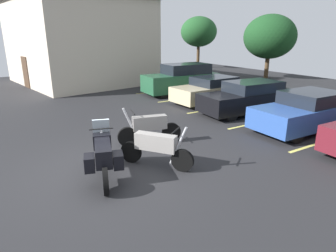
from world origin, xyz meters
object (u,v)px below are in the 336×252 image
(motorcycle_third, at_px, (149,127))
(car_blue, at_px, (307,112))
(motorcycle_touring, at_px, (103,154))
(car_champagne, at_px, (212,90))
(car_green, at_px, (182,79))
(car_black, at_px, (250,97))
(motorcycle_second, at_px, (156,147))

(motorcycle_third, relative_size, car_blue, 0.48)
(motorcycle_touring, bearing_deg, motorcycle_third, 125.28)
(motorcycle_third, distance_m, car_champagne, 6.91)
(car_champagne, height_order, car_blue, car_blue)
(motorcycle_touring, height_order, car_green, car_green)
(car_green, relative_size, car_black, 0.95)
(car_green, bearing_deg, car_blue, -0.23)
(car_green, relative_size, car_champagne, 1.07)
(motorcycle_second, relative_size, motorcycle_third, 0.85)
(car_champagne, xyz_separation_m, car_blue, (5.56, 0.01, 0.04))
(motorcycle_touring, relative_size, car_black, 0.44)
(motorcycle_second, distance_m, motorcycle_third, 1.79)
(car_black, distance_m, car_blue, 2.98)
(motorcycle_touring, bearing_deg, car_green, 135.82)
(motorcycle_second, xyz_separation_m, motorcycle_third, (-1.66, 0.67, 0.00))
(motorcycle_second, height_order, car_champagne, car_champagne)
(car_champagne, relative_size, car_blue, 0.99)
(car_green, distance_m, car_champagne, 2.91)
(motorcycle_touring, relative_size, motorcycle_second, 1.20)
(motorcycle_touring, distance_m, motorcycle_third, 2.58)
(motorcycle_third, distance_m, car_green, 8.87)
(car_blue, bearing_deg, car_champagne, -179.85)
(car_black, bearing_deg, motorcycle_second, -66.64)
(car_green, bearing_deg, car_black, 1.04)
(motorcycle_second, bearing_deg, motorcycle_third, 158.14)
(car_blue, bearing_deg, motorcycle_third, -107.11)
(motorcycle_second, xyz_separation_m, car_green, (-8.34, 6.50, 0.32))
(motorcycle_second, height_order, motorcycle_third, motorcycle_third)
(motorcycle_touring, height_order, car_champagne, car_champagne)
(motorcycle_second, xyz_separation_m, car_champagne, (-5.44, 6.45, 0.10))
(motorcycle_third, height_order, car_blue, car_blue)
(motorcycle_touring, xyz_separation_m, car_black, (-2.68, 8.03, 0.07))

